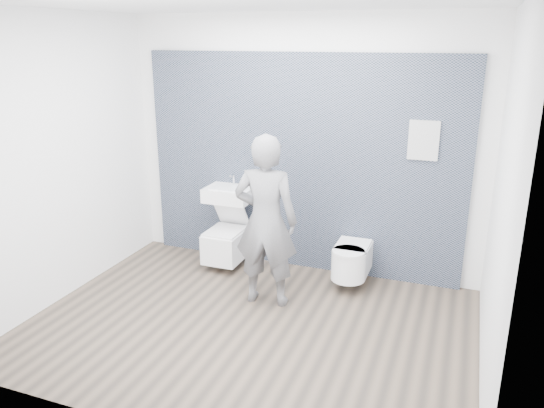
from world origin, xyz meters
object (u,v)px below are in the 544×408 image
at_px(washbasin, 229,194).
at_px(toilet_rounded, 351,261).
at_px(visitor, 266,221).
at_px(toilet_square, 227,242).

distance_m(washbasin, toilet_rounded, 1.56).
xyz_separation_m(washbasin, visitor, (0.74, -0.74, 0.01)).
relative_size(toilet_square, visitor, 0.42).
bearing_deg(toilet_square, visitor, -41.57).
relative_size(washbasin, visitor, 0.31).
bearing_deg(visitor, toilet_square, -47.90).
bearing_deg(visitor, toilet_rounded, -144.69).
distance_m(washbasin, toilet_square, 0.57).
bearing_deg(toilet_rounded, toilet_square, 179.18).
bearing_deg(visitor, washbasin, -51.49).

